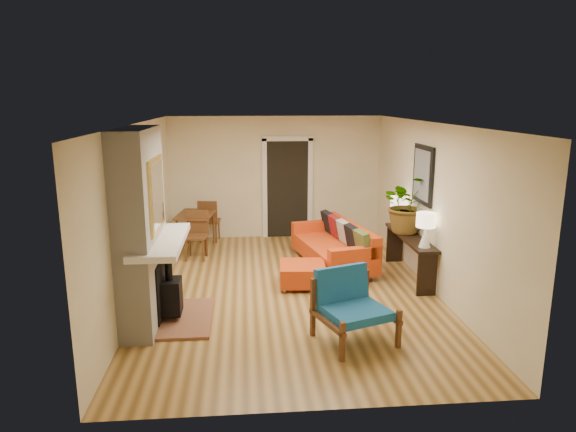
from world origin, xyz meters
name	(u,v)px	position (x,y,z in m)	size (l,w,h in m)	color
room_shell	(307,185)	(0.60, 2.63, 1.24)	(6.50, 6.50, 6.50)	tan
fireplace	(144,233)	(-2.00, -1.00, 1.24)	(1.09, 1.68, 2.60)	white
sofa	(337,246)	(0.97, 1.15, 0.36)	(1.32, 2.24, 0.83)	silver
ottoman	(302,273)	(0.23, 0.14, 0.21)	(0.77, 0.77, 0.36)	silver
blue_chair	(350,302)	(0.61, -1.73, 0.48)	(1.08, 1.06, 0.88)	brown
dining_table	(199,221)	(-1.58, 2.36, 0.59)	(0.86, 1.70, 0.90)	brown
console_table	(410,244)	(2.07, 0.41, 0.58)	(0.34, 1.85, 0.72)	black
lamp_near	(426,226)	(2.07, -0.27, 1.06)	(0.30, 0.30, 0.54)	white
lamp_far	(399,207)	(2.07, 1.13, 1.06)	(0.30, 0.30, 0.54)	white
houseplant	(407,204)	(2.06, 0.63, 1.22)	(0.89, 0.77, 0.99)	#1E5919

